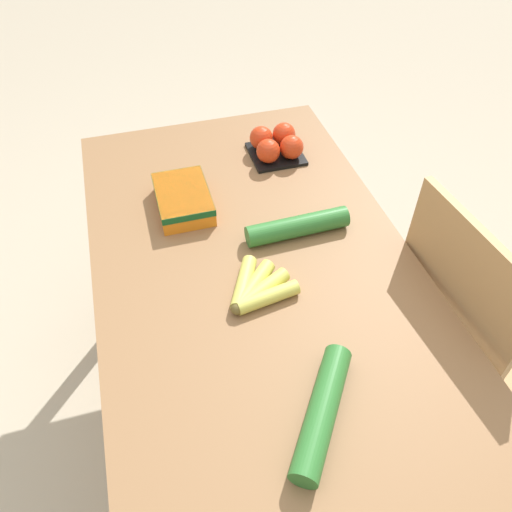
{
  "coord_description": "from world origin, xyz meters",
  "views": [
    {
      "loc": [
        0.79,
        -0.23,
        1.63
      ],
      "look_at": [
        0.0,
        0.0,
        0.77
      ],
      "focal_mm": 35.0,
      "sensor_mm": 36.0,
      "label": 1
    }
  ],
  "objects_px": {
    "tomato_pack": "(276,144)",
    "cucumber_near": "(322,411)",
    "banana_bunch": "(256,290)",
    "chair": "(465,342)",
    "carrot_bag": "(183,198)",
    "cucumber_far": "(298,226)"
  },
  "relations": [
    {
      "from": "tomato_pack",
      "to": "cucumber_near",
      "type": "xyz_separation_m",
      "value": [
        0.84,
        -0.18,
        -0.01
      ]
    },
    {
      "from": "banana_bunch",
      "to": "cucumber_near",
      "type": "bearing_deg",
      "value": 6.12
    },
    {
      "from": "chair",
      "to": "cucumber_near",
      "type": "bearing_deg",
      "value": 106.82
    },
    {
      "from": "chair",
      "to": "tomato_pack",
      "type": "xyz_separation_m",
      "value": [
        -0.63,
        -0.35,
        0.3
      ]
    },
    {
      "from": "cucumber_near",
      "to": "carrot_bag",
      "type": "bearing_deg",
      "value": -168.46
    },
    {
      "from": "cucumber_near",
      "to": "cucumber_far",
      "type": "xyz_separation_m",
      "value": [
        -0.49,
        0.12,
        0.0
      ]
    },
    {
      "from": "chair",
      "to": "cucumber_far",
      "type": "xyz_separation_m",
      "value": [
        -0.28,
        -0.41,
        0.29
      ]
    },
    {
      "from": "cucumber_near",
      "to": "cucumber_far",
      "type": "distance_m",
      "value": 0.5
    },
    {
      "from": "chair",
      "to": "cucumber_far",
      "type": "height_order",
      "value": "chair"
    },
    {
      "from": "chair",
      "to": "cucumber_near",
      "type": "distance_m",
      "value": 0.64
    },
    {
      "from": "banana_bunch",
      "to": "tomato_pack",
      "type": "bearing_deg",
      "value": 157.73
    },
    {
      "from": "chair",
      "to": "cucumber_far",
      "type": "distance_m",
      "value": 0.57
    },
    {
      "from": "banana_bunch",
      "to": "cucumber_near",
      "type": "height_order",
      "value": "cucumber_near"
    },
    {
      "from": "chair",
      "to": "cucumber_near",
      "type": "height_order",
      "value": "chair"
    },
    {
      "from": "carrot_bag",
      "to": "banana_bunch",
      "type": "bearing_deg",
      "value": 16.33
    },
    {
      "from": "cucumber_far",
      "to": "chair",
      "type": "bearing_deg",
      "value": 55.8
    },
    {
      "from": "carrot_bag",
      "to": "cucumber_near",
      "type": "bearing_deg",
      "value": 11.54
    },
    {
      "from": "cucumber_near",
      "to": "chair",
      "type": "bearing_deg",
      "value": 111.64
    },
    {
      "from": "carrot_bag",
      "to": "cucumber_near",
      "type": "relative_size",
      "value": 0.81
    },
    {
      "from": "tomato_pack",
      "to": "carrot_bag",
      "type": "xyz_separation_m",
      "value": [
        0.17,
        -0.31,
        -0.01
      ]
    },
    {
      "from": "banana_bunch",
      "to": "cucumber_near",
      "type": "distance_m",
      "value": 0.32
    },
    {
      "from": "tomato_pack",
      "to": "banana_bunch",
      "type": "bearing_deg",
      "value": -22.27
    }
  ]
}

